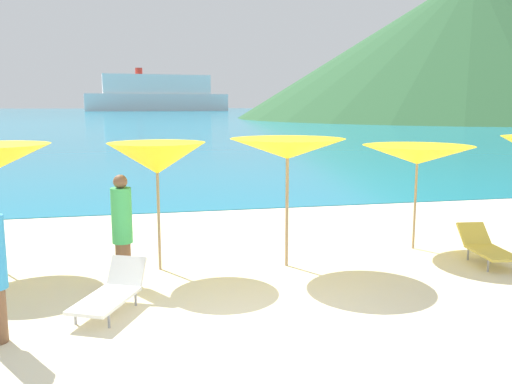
{
  "coord_description": "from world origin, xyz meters",
  "views": [
    {
      "loc": [
        -1.41,
        -6.21,
        2.93
      ],
      "look_at": [
        0.83,
        4.13,
        1.2
      ],
      "focal_mm": 37.5,
      "sensor_mm": 36.0,
      "label": 1
    }
  ],
  "objects_px": {
    "umbrella_2": "(157,158)",
    "umbrella_3": "(288,149)",
    "umbrella_4": "(417,155)",
    "beachgoer_1": "(122,226)",
    "lounge_chair_1": "(486,247)",
    "lounge_chair_3": "(111,292)",
    "cruise_ship": "(157,95)"
  },
  "relations": [
    {
      "from": "umbrella_2",
      "to": "umbrella_3",
      "type": "height_order",
      "value": "umbrella_3"
    },
    {
      "from": "umbrella_4",
      "to": "beachgoer_1",
      "type": "xyz_separation_m",
      "value": [
        -5.77,
        -1.0,
        -0.96
      ]
    },
    {
      "from": "umbrella_3",
      "to": "beachgoer_1",
      "type": "xyz_separation_m",
      "value": [
        -2.9,
        -0.4,
        -1.18
      ]
    },
    {
      "from": "umbrella_4",
      "to": "lounge_chair_1",
      "type": "relative_size",
      "value": 1.5
    },
    {
      "from": "beachgoer_1",
      "to": "umbrella_4",
      "type": "bearing_deg",
      "value": -42.24
    },
    {
      "from": "lounge_chair_3",
      "to": "beachgoer_1",
      "type": "xyz_separation_m",
      "value": [
        0.14,
        1.19,
        0.69
      ]
    },
    {
      "from": "umbrella_2",
      "to": "umbrella_3",
      "type": "bearing_deg",
      "value": -6.85
    },
    {
      "from": "cruise_ship",
      "to": "umbrella_4",
      "type": "bearing_deg",
      "value": -96.71
    },
    {
      "from": "lounge_chair_1",
      "to": "beachgoer_1",
      "type": "relative_size",
      "value": 0.83
    },
    {
      "from": "umbrella_4",
      "to": "cruise_ship",
      "type": "bearing_deg",
      "value": 89.22
    },
    {
      "from": "lounge_chair_3",
      "to": "cruise_ship",
      "type": "relative_size",
      "value": 0.02
    },
    {
      "from": "lounge_chair_1",
      "to": "cruise_ship",
      "type": "height_order",
      "value": "cruise_ship"
    },
    {
      "from": "umbrella_4",
      "to": "lounge_chair_3",
      "type": "height_order",
      "value": "umbrella_4"
    },
    {
      "from": "lounge_chair_1",
      "to": "lounge_chair_3",
      "type": "relative_size",
      "value": 1.0
    },
    {
      "from": "beachgoer_1",
      "to": "cruise_ship",
      "type": "height_order",
      "value": "cruise_ship"
    },
    {
      "from": "umbrella_3",
      "to": "lounge_chair_1",
      "type": "relative_size",
      "value": 1.55
    },
    {
      "from": "umbrella_3",
      "to": "umbrella_2",
      "type": "bearing_deg",
      "value": 173.15
    },
    {
      "from": "umbrella_3",
      "to": "cruise_ship",
      "type": "xyz_separation_m",
      "value": [
        6.36,
        256.86,
        5.47
      ]
    },
    {
      "from": "umbrella_2",
      "to": "lounge_chair_3",
      "type": "xyz_separation_m",
      "value": [
        -0.75,
        -1.86,
        -1.72
      ]
    },
    {
      "from": "lounge_chair_3",
      "to": "lounge_chair_1",
      "type": "bearing_deg",
      "value": 33.29
    },
    {
      "from": "cruise_ship",
      "to": "lounge_chair_3",
      "type": "bearing_deg",
      "value": -98.02
    },
    {
      "from": "umbrella_2",
      "to": "lounge_chair_3",
      "type": "distance_m",
      "value": 2.64
    },
    {
      "from": "umbrella_4",
      "to": "beachgoer_1",
      "type": "relative_size",
      "value": 1.25
    },
    {
      "from": "umbrella_4",
      "to": "beachgoer_1",
      "type": "distance_m",
      "value": 5.94
    },
    {
      "from": "umbrella_2",
      "to": "cruise_ship",
      "type": "distance_m",
      "value": 256.79
    },
    {
      "from": "umbrella_4",
      "to": "lounge_chair_1",
      "type": "xyz_separation_m",
      "value": [
        0.83,
        -1.21,
        -1.63
      ]
    },
    {
      "from": "umbrella_2",
      "to": "beachgoer_1",
      "type": "bearing_deg",
      "value": -132.34
    },
    {
      "from": "umbrella_4",
      "to": "cruise_ship",
      "type": "height_order",
      "value": "cruise_ship"
    },
    {
      "from": "umbrella_4",
      "to": "lounge_chair_3",
      "type": "bearing_deg",
      "value": -159.75
    },
    {
      "from": "lounge_chair_1",
      "to": "beachgoer_1",
      "type": "height_order",
      "value": "beachgoer_1"
    },
    {
      "from": "umbrella_4",
      "to": "cruise_ship",
      "type": "relative_size",
      "value": 0.03
    },
    {
      "from": "umbrella_4",
      "to": "beachgoer_1",
      "type": "bearing_deg",
      "value": -170.21
    }
  ]
}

